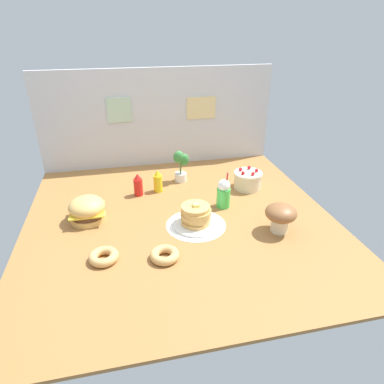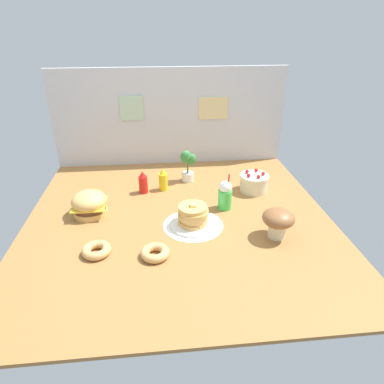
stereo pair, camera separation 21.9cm
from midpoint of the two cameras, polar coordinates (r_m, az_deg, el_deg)
The scene contains 13 objects.
ground_plane at distance 219.99cm, azimuth -4.82°, elevation -4.89°, with size 196.57×195.37×2.00cm, color #9E6B38.
back_wall at distance 292.76cm, azimuth -7.86°, elevation 12.28°, with size 196.57×4.20×81.93cm.
doily_mat at distance 212.66cm, azimuth -2.29°, elevation -5.67°, with size 37.78×37.78×0.40cm, color white.
burger at distance 227.33cm, azimuth -20.01°, elevation -2.89°, with size 22.77×22.77×16.42cm.
pancake_stack at distance 209.51cm, azimuth -2.32°, elevation -4.26°, with size 29.20×29.20×15.03cm.
layer_cake at distance 257.58cm, azimuth 7.04°, elevation 2.00°, with size 21.43×21.43×15.63cm.
ketchup_bottle at distance 249.41cm, azimuth -11.61°, elevation 1.07°, with size 6.53×6.53×17.17cm.
mustard_bottle at distance 252.53cm, azimuth -8.28°, elevation 1.71°, with size 6.53×6.53×17.17cm.
cream_soda_cup at distance 228.47cm, azimuth 2.66°, elevation -0.30°, with size 9.45×9.45×25.76cm.
donut_pink_glaze at distance 191.99cm, azimuth -17.99°, elevation -10.45°, with size 15.97×15.97×4.81cm.
donut_chocolate at distance 185.76cm, azimuth -8.08°, elevation -10.61°, with size 15.97×15.97×4.81cm.
potted_plant at distance 264.58cm, azimuth -4.33°, elevation 4.59°, with size 12.70×10.34×26.19cm.
mushroom_stool at distance 205.52cm, azimuth 11.88°, elevation -3.98°, with size 18.89×18.89×18.03cm.
Camera 1 is at (-32.49, -183.32, 115.96)cm, focal length 31.46 mm.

